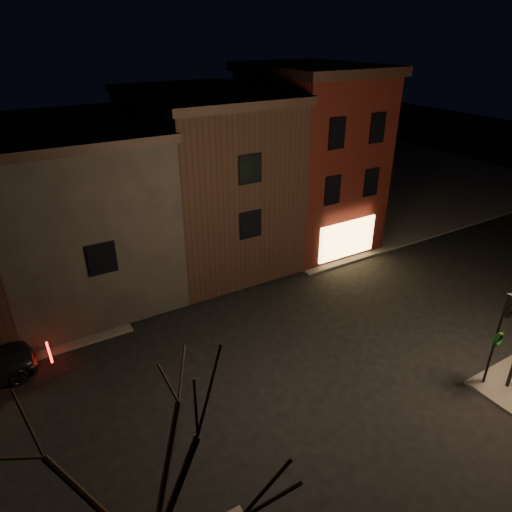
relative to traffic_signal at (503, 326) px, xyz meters
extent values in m
plane|color=black|center=(-5.60, 5.51, -2.81)|extent=(120.00, 120.00, 0.00)
cube|color=#2D2B28|center=(14.40, 25.51, -2.75)|extent=(30.00, 30.00, 0.12)
cube|color=#3D0F0B|center=(2.40, 15.01, 2.31)|extent=(6.00, 8.00, 10.00)
cube|color=black|center=(2.40, 15.01, 7.56)|extent=(6.50, 8.50, 0.50)
cube|color=#FFCE72|center=(2.40, 10.96, -1.39)|extent=(4.00, 0.12, 2.20)
cube|color=black|center=(-4.10, 16.01, 1.81)|extent=(7.00, 10.00, 9.00)
cube|color=black|center=(-4.10, 16.01, 6.51)|extent=(7.30, 10.30, 0.40)
cube|color=black|center=(-11.35, 16.01, 1.31)|extent=(7.50, 10.00, 8.00)
cube|color=black|center=(-11.35, 16.01, 5.51)|extent=(7.80, 10.30, 0.40)
cylinder|color=black|center=(0.00, 0.11, -0.69)|extent=(0.10, 0.10, 4.00)
cube|color=black|center=(0.00, -0.07, 0.91)|extent=(0.28, 0.22, 0.90)
cylinder|color=black|center=(0.00, -0.19, 0.63)|extent=(0.18, 0.06, 0.18)
torus|color=#0C380F|center=(0.00, 0.02, -0.59)|extent=(0.58, 0.14, 0.58)
sphere|color=#990C0C|center=(0.00, 0.00, -0.37)|extent=(0.12, 0.12, 0.12)
camera|label=1|loc=(-14.57, -7.04, 9.60)|focal=32.00mm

